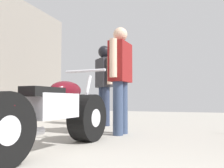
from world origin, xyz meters
The scene contains 4 objects.
ground_plane centered at (0.00, 3.09, 0.00)m, with size 15.92×15.92×0.00m, color #A8A399.
motorcycle_maroon_cruiser centered at (-0.86, 2.33, 0.38)m, with size 0.60×2.03×0.94m.
mechanic_in_blue centered at (-0.55, 3.78, 0.97)m, with size 0.28×0.69×1.71m.
mechanic_with_helmet centered at (-1.27, 4.92, 1.02)m, with size 0.55×0.55×1.71m.
Camera 1 is at (0.58, 0.14, 0.55)m, focal length 38.40 mm.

